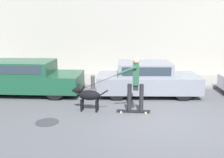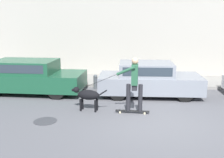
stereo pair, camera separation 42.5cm
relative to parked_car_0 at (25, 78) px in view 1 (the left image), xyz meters
name	(u,v)px [view 1 (the left image)]	position (x,y,z in m)	size (l,w,h in m)	color
ground_plane	(162,121)	(5.08, -2.87, -0.67)	(36.00, 36.00, 0.00)	#545459
back_wall	(145,35)	(5.08, 3.56, 1.51)	(32.00, 0.30, 4.37)	#ADA89E
sidewalk_curb	(146,81)	(5.08, 2.25, -0.61)	(30.00, 2.30, 0.13)	gray
parked_car_0	(25,78)	(0.00, 0.00, 0.00)	(4.47, 1.96, 1.35)	black
parked_car_1	(147,79)	(4.89, 0.00, -0.03)	(4.00, 1.86, 1.32)	black
dog	(88,96)	(2.80, -2.04, -0.15)	(1.18, 0.43, 0.78)	black
skateboarder	(135,82)	(4.31, -2.17, 0.35)	(2.39, 0.56, 1.79)	beige
manhole_cover	(47,122)	(1.72, -3.09, -0.67)	(0.68, 0.68, 0.01)	#38383D
fire_hydrant	(93,82)	(2.64, 0.85, -0.34)	(0.18, 0.18, 0.63)	#4C5156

